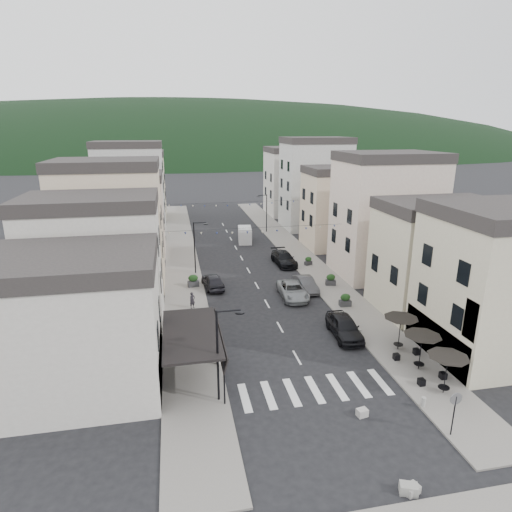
{
  "coord_description": "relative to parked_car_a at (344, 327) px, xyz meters",
  "views": [
    {
      "loc": [
        -8.17,
        -20.36,
        15.96
      ],
      "look_at": [
        -0.25,
        20.16,
        3.5
      ],
      "focal_mm": 30.0,
      "sensor_mm": 36.0,
      "label": 1
    }
  ],
  "objects": [
    {
      "name": "ground",
      "position": [
        -4.6,
        -8.47,
        -0.84
      ],
      "size": [
        700.0,
        700.0,
        0.0
      ],
      "primitive_type": "plane",
      "color": "black",
      "rests_on": "ground"
    },
    {
      "name": "sidewalk_left",
      "position": [
        -12.1,
        23.53,
        -0.78
      ],
      "size": [
        4.0,
        76.0,
        0.12
      ],
      "primitive_type": "cube",
      "color": "slate",
      "rests_on": "ground"
    },
    {
      "name": "sidewalk_right",
      "position": [
        2.9,
        23.53,
        -0.78
      ],
      "size": [
        4.0,
        76.0,
        0.12
      ],
      "primitive_type": "cube",
      "color": "slate",
      "rests_on": "ground"
    },
    {
      "name": "hill_backdrop",
      "position": [
        -4.6,
        291.53,
        -0.84
      ],
      "size": [
        640.0,
        360.0,
        70.0
      ],
      "primitive_type": "ellipsoid",
      "color": "black",
      "rests_on": "ground"
    },
    {
      "name": "boutique_building",
      "position": [
        -20.1,
        -3.47,
        3.16
      ],
      "size": [
        12.0,
        8.0,
        8.0
      ],
      "primitive_type": "cube",
      "color": "#BBB5AC",
      "rests_on": "ground"
    },
    {
      "name": "bistro_building",
      "position": [
        9.9,
        -4.47,
        4.16
      ],
      "size": [
        10.0,
        8.0,
        10.0
      ],
      "primitive_type": "cube",
      "color": "#C1B799",
      "rests_on": "ground"
    },
    {
      "name": "boutique_awning",
      "position": [
        -11.85,
        -3.47,
        2.27
      ],
      "size": [
        3.77,
        7.5,
        3.28
      ],
      "color": "black",
      "rests_on": "ground"
    },
    {
      "name": "buildings_row_left",
      "position": [
        -19.1,
        29.28,
        5.28
      ],
      "size": [
        10.2,
        54.16,
        14.0
      ],
      "color": "#BBB5AC",
      "rests_on": "ground"
    },
    {
      "name": "buildings_row_right",
      "position": [
        9.9,
        28.12,
        5.48
      ],
      "size": [
        10.2,
        54.16,
        14.5
      ],
      "color": "#C1B799",
      "rests_on": "ground"
    },
    {
      "name": "cafe_terrace",
      "position": [
        3.1,
        -5.67,
        1.52
      ],
      "size": [
        2.5,
        8.1,
        2.53
      ],
      "color": "black",
      "rests_on": "ground"
    },
    {
      "name": "streetlamp_left_near",
      "position": [
        -10.42,
        -6.47,
        2.86
      ],
      "size": [
        1.7,
        0.56,
        6.0
      ],
      "color": "black",
      "rests_on": "ground"
    },
    {
      "name": "streetlamp_left_far",
      "position": [
        -10.42,
        17.53,
        2.86
      ],
      "size": [
        1.7,
        0.56,
        6.0
      ],
      "color": "black",
      "rests_on": "ground"
    },
    {
      "name": "streetlamp_right_far",
      "position": [
        1.22,
        35.53,
        2.86
      ],
      "size": [
        1.7,
        0.56,
        6.0
      ],
      "color": "black",
      "rests_on": "ground"
    },
    {
      "name": "traffic_sign",
      "position": [
        1.2,
        -11.97,
        1.09
      ],
      "size": [
        0.7,
        0.07,
        2.7
      ],
      "color": "black",
      "rests_on": "ground"
    },
    {
      "name": "bollards",
      "position": [
        -4.6,
        -2.97,
        -0.42
      ],
      "size": [
        11.66,
        10.26,
        0.6
      ],
      "color": "gray",
      "rests_on": "ground"
    },
    {
      "name": "bunting_near",
      "position": [
        -4.6,
        13.53,
        4.81
      ],
      "size": [
        19.0,
        0.28,
        0.62
      ],
      "color": "black",
      "rests_on": "ground"
    },
    {
      "name": "bunting_far",
      "position": [
        -4.6,
        29.53,
        4.81
      ],
      "size": [
        19.0,
        0.28,
        0.62
      ],
      "color": "black",
      "rests_on": "ground"
    },
    {
      "name": "parked_car_a",
      "position": [
        0.0,
        0.0,
        0.0
      ],
      "size": [
        2.23,
        5.03,
        1.68
      ],
      "primitive_type": "imported",
      "rotation": [
        0.0,
        0.0,
        -0.05
      ],
      "color": "black",
      "rests_on": "ground"
    },
    {
      "name": "parked_car_b",
      "position": [
        0.0,
        10.12,
        -0.14
      ],
      "size": [
        1.71,
        4.33,
        1.4
      ],
      "primitive_type": "imported",
      "rotation": [
        0.0,
        0.0,
        0.06
      ],
      "color": "#38383A",
      "rests_on": "ground"
    },
    {
      "name": "parked_car_c",
      "position": [
        -1.8,
        8.62,
        -0.11
      ],
      "size": [
        2.58,
        5.32,
        1.46
      ],
      "primitive_type": "imported",
      "rotation": [
        0.0,
        0.0,
        -0.03
      ],
      "color": "gray",
      "rests_on": "ground"
    },
    {
      "name": "parked_car_d",
      "position": [
        0.0,
        18.9,
        -0.06
      ],
      "size": [
        2.49,
        5.47,
        1.55
      ],
      "primitive_type": "imported",
      "rotation": [
        0.0,
        0.0,
        0.06
      ],
      "color": "black",
      "rests_on": "ground"
    },
    {
      "name": "parked_car_e",
      "position": [
        -9.2,
        12.65,
        -0.08
      ],
      "size": [
        2.33,
        4.65,
        1.52
      ],
      "primitive_type": "imported",
      "rotation": [
        0.0,
        0.0,
        3.26
      ],
      "color": "black",
      "rests_on": "ground"
    },
    {
      "name": "delivery_van",
      "position": [
        -2.81,
        30.6,
        0.26
      ],
      "size": [
        2.44,
        4.87,
        2.24
      ],
      "rotation": [
        0.0,
        0.0,
        -0.13
      ],
      "color": "silver",
      "rests_on": "ground"
    },
    {
      "name": "pedestrian_a",
      "position": [
        -11.55,
        7.61,
        0.05
      ],
      "size": [
        0.67,
        0.6,
        1.54
      ],
      "primitive_type": "imported",
      "rotation": [
        0.0,
        0.0,
        0.54
      ],
      "color": "black",
      "rests_on": "sidewalk_left"
    },
    {
      "name": "pedestrian_b",
      "position": [
        -13.8,
        2.55,
        0.14
      ],
      "size": [
        1.06,
        1.05,
        1.73
      ],
      "primitive_type": "imported",
      "rotation": [
        0.0,
        0.0,
        -0.72
      ],
      "color": "black",
      "rests_on": "sidewalk_left"
    },
    {
      "name": "concrete_block_a",
      "position": [
        -3.01,
        -14.97,
        -0.59
      ],
      "size": [
        0.93,
        0.75,
        0.5
      ],
      "primitive_type": "cube",
      "rotation": [
        0.0,
        0.0,
        -0.37
      ],
      "color": "gray",
      "rests_on": "ground"
    },
    {
      "name": "concrete_block_b",
      "position": [
        -2.76,
        -9.47,
        -0.62
      ],
      "size": [
        0.67,
        0.55,
        0.45
      ],
      "primitive_type": "cube",
      "rotation": [
        0.0,
        0.0,
        0.19
      ],
      "color": "#A29E9A",
      "rests_on": "ground"
    },
    {
      "name": "concrete_block_c",
      "position": [
        -2.85,
        -14.97,
        -0.64
      ],
      "size": [
        0.82,
        0.69,
        0.4
      ],
      "primitive_type": "cube",
      "rotation": [
        0.0,
        0.0,
        0.32
      ],
      "color": "gray",
      "rests_on": "ground"
    },
    {
      "name": "planter_la",
      "position": [
        -10.6,
        -1.29,
        -0.23
      ],
      "size": [
        0.94,
        0.56,
        1.02
      ],
      "rotation": [
        0.0,
        0.0,
        -0.06
      ],
      "color": "#323134",
      "rests_on": "sidewalk_left"
    },
    {
      "name": "planter_lb",
      "position": [
        -11.17,
        13.22,
        -0.1
      ],
      "size": [
        1.21,
        0.76,
        1.28
      ],
      "rotation": [
        0.0,
        0.0,
        0.12
      ],
      "color": "#2F3032",
      "rests_on": "sidewalk_left"
    },
    {
      "name": "planter_ra",
      "position": [
        2.32,
        5.43,
        -0.14
      ],
      "size": [
        1.09,
        0.63,
        1.2
      ],
      "rotation": [
        0.0,
        0.0,
        -0.04
      ],
      "color": "#2F2F32",
      "rests_on": "sidewalk_right"
    },
    {
      "name": "planter_rb",
      "position": [
        2.96,
        10.89,
        -0.14
      ],
      "size": [
        1.18,
        0.85,
        1.19
      ],
      "rotation": [
        0.0,
        0.0,
        -0.27
      ],
      "color": "#2F2E31",
      "rests_on": "sidewalk_right"
    },
    {
      "name": "planter_rc",
      "position": [
        2.75,
        17.87,
        -0.23
      ],
      "size": [
        1.02,
        0.8,
        1.0
      ],
      "rotation": [
        0.0,
        0.0,
        0.39
      ],
      "color": "#29292B",
      "rests_on": "sidewalk_right"
    }
  ]
}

